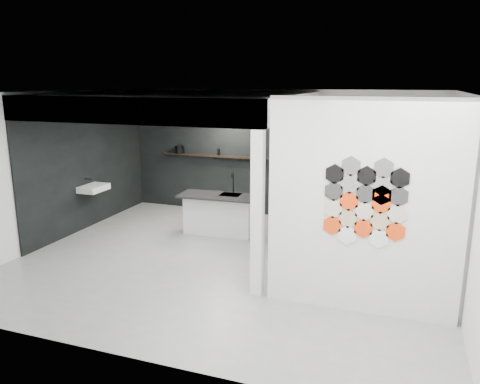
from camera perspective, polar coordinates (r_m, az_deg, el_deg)
name	(u,v)px	position (r m, az deg, el deg)	size (l,w,h in m)	color
floor	(229,262)	(8.00, -1.41, -8.49)	(7.00, 6.00, 0.01)	gray
partition_panel	(363,208)	(6.15, 14.77, -1.94)	(2.45, 0.15, 2.80)	silver
bay_clad_back	(222,161)	(10.81, -2.25, 3.82)	(4.40, 0.04, 2.35)	black
bay_clad_left	(89,170)	(10.19, -17.90, 2.57)	(0.04, 4.00, 2.35)	black
bulkhead	(182,104)	(8.87, -7.14, 10.55)	(4.40, 4.00, 0.40)	silver
corner_column	(258,215)	(6.46, 2.15, -2.81)	(0.16, 0.16, 2.35)	silver
fascia_beam	(123,111)	(7.21, -14.07, 9.61)	(4.40, 0.16, 0.40)	silver
wall_basin	(94,188)	(9.96, -17.41, 0.45)	(0.40, 0.60, 0.12)	silver
display_shelf	(224,156)	(10.66, -1.96, 4.36)	(3.00, 0.15, 0.04)	black
kitchen_island	(219,213)	(9.28, -2.56, -2.63)	(1.56, 0.75, 1.23)	silver
stockpot	(179,149)	(11.10, -7.41, 5.16)	(0.20, 0.20, 0.17)	black
kettle	(256,153)	(10.39, 1.98, 4.72)	(0.20, 0.20, 0.17)	black
glass_bowl	(280,156)	(10.25, 4.86, 4.34)	(0.14, 0.14, 0.10)	gray
glass_vase	(282,155)	(10.23, 5.11, 4.49)	(0.11, 0.11, 0.16)	gray
bottle_dark	(219,152)	(10.69, -2.61, 4.89)	(0.05, 0.05, 0.15)	black
utensil_cup	(183,151)	(11.07, -7.00, 4.98)	(0.08, 0.08, 0.10)	black
hex_tile_cluster	(366,202)	(6.03, 15.07, -1.21)	(1.04, 0.02, 1.16)	#F23E0C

